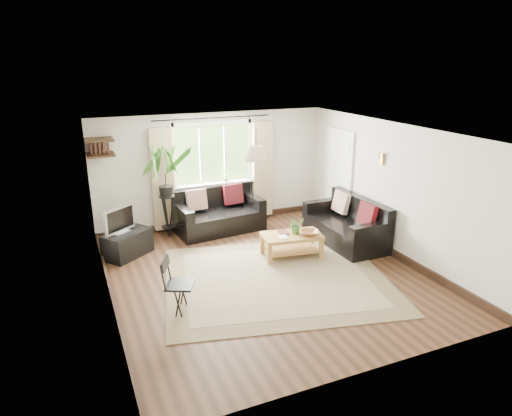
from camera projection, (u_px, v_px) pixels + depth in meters
name	position (u px, v px, depth m)	size (l,w,h in m)	color
floor	(265.00, 274.00, 7.68)	(5.50, 5.50, 0.00)	black
ceiling	(266.00, 131.00, 6.93)	(5.50, 5.50, 0.00)	white
wall_back	(213.00, 170.00, 9.71)	(5.00, 0.02, 2.40)	beige
wall_front	(371.00, 279.00, 4.90)	(5.00, 0.02, 2.40)	beige
wall_left	(103.00, 228.00, 6.37)	(0.02, 5.50, 2.40)	beige
wall_right	(392.00, 189.00, 8.24)	(0.02, 5.50, 2.40)	beige
rug	(277.00, 279.00, 7.49)	(3.57, 3.06, 0.02)	#B8AD8E
window	(213.00, 154.00, 9.56)	(2.50, 0.16, 2.16)	white
door	(338.00, 179.00, 9.77)	(0.06, 0.96, 2.06)	silver
corner_shelf	(100.00, 147.00, 8.43)	(0.50, 0.50, 0.34)	black
pendant_lamp	(256.00, 149.00, 7.39)	(0.36, 0.36, 0.54)	beige
wall_sconce	(381.00, 157.00, 8.30)	(0.12, 0.12, 0.28)	beige
sofa_back	(219.00, 211.00, 9.49)	(1.79, 0.89, 0.84)	black
sofa_right	(345.00, 222.00, 8.86)	(0.89, 1.78, 0.84)	black
coffee_table	(291.00, 245.00, 8.29)	(1.07, 0.58, 0.44)	#986331
table_plant	(296.00, 225.00, 8.24)	(0.28, 0.24, 0.31)	#3A692A
bowl	(310.00, 233.00, 8.19)	(0.32, 0.32, 0.08)	#9C6335
book_a	(279.00, 237.00, 8.06)	(0.15, 0.21, 0.02)	white
book_b	(278.00, 233.00, 8.27)	(0.18, 0.24, 0.02)	#502220
tv_stand	(128.00, 244.00, 8.33)	(0.86, 0.49, 0.46)	black
tv	(119.00, 219.00, 8.14)	(0.66, 0.22, 0.51)	#A5A5AA
palm_stand	(166.00, 192.00, 9.00)	(0.73, 0.73, 1.88)	black
folding_chair	(180.00, 286.00, 6.43)	(0.42, 0.42, 0.81)	black
sill_plant	(226.00, 176.00, 9.74)	(0.14, 0.10, 0.27)	#2D6023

